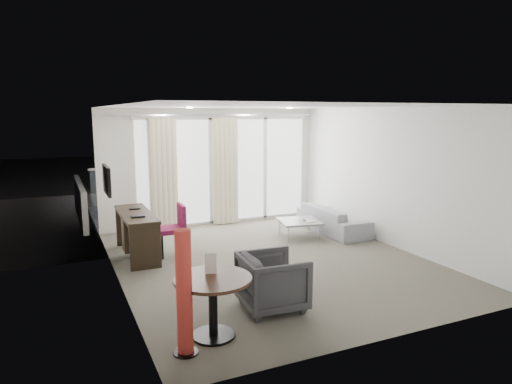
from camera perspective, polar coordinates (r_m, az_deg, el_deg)
name	(u,v)px	position (r m, az deg, el deg)	size (l,w,h in m)	color
floor	(270,261)	(7.90, 1.81, -8.58)	(5.00, 6.00, 0.00)	#595448
ceiling	(271,106)	(7.49, 1.92, 10.64)	(5.00, 6.00, 0.00)	white
wall_left	(115,197)	(6.88, -17.19, -0.62)	(0.00, 6.00, 2.60)	silver
wall_right	(390,177)	(8.96, 16.38, 1.79)	(0.00, 6.00, 2.60)	silver
wall_front	(394,226)	(5.12, 16.86, -4.12)	(5.00, 0.00, 2.60)	silver
window_panel	(225,170)	(10.44, -3.89, 2.71)	(4.00, 0.02, 2.38)	white
window_frame	(225,170)	(10.42, -3.86, 2.70)	(4.10, 0.06, 2.44)	white
curtain_left	(164,175)	(9.87, -11.47, 2.12)	(0.60, 0.20, 2.38)	beige
curtain_right	(226,171)	(10.26, -3.83, 2.59)	(0.60, 0.20, 2.38)	beige
curtain_track	(214,115)	(10.10, -5.26, 9.57)	(4.80, 0.04, 0.04)	#B2B2B7
downlight_a	(190,108)	(8.66, -8.31, 10.38)	(0.12, 0.12, 0.02)	#FFE0B2
downlight_b	(289,108)	(9.46, 4.21, 10.41)	(0.12, 0.12, 0.02)	#FFE0B2
desk	(137,235)	(8.31, -14.67, -5.17)	(0.52, 1.66, 0.78)	black
tv	(107,180)	(8.30, -18.18, 1.42)	(0.05, 0.80, 0.50)	black
desk_chair	(170,230)	(8.22, -10.64, -4.71)	(0.49, 0.46, 0.91)	maroon
round_table	(213,307)	(5.29, -5.39, -14.14)	(0.88, 0.88, 0.70)	#341E12
menu_card	(211,272)	(5.27, -5.67, -9.93)	(0.13, 0.02, 0.24)	white
red_lamp	(184,293)	(4.86, -8.96, -12.36)	(0.27, 0.27, 1.34)	#B32E25
tub_armchair	(273,282)	(5.96, 2.09, -11.13)	(0.77, 0.80, 0.73)	#333335
coffee_table	(299,229)	(9.32, 5.42, -4.61)	(0.78, 0.78, 0.35)	gray
remote	(305,221)	(9.21, 6.09, -3.60)	(0.05, 0.15, 0.02)	black
magazine	(308,221)	(9.20, 6.49, -3.62)	(0.24, 0.30, 0.02)	gray
sofa	(333,219)	(9.82, 9.56, -3.37)	(1.86, 0.73, 0.54)	gray
terrace_slab	(205,211)	(12.06, -6.34, -2.42)	(5.60, 3.00, 0.12)	#4D4D50
rattan_chair_a	(219,191)	(12.46, -4.65, 0.10)	(0.53, 0.53, 0.77)	brown
rattan_chair_b	(254,193)	(11.95, -0.22, -0.13)	(0.58, 0.58, 0.84)	brown
rattan_table	(234,198)	(12.02, -2.80, -0.77)	(0.56, 0.56, 0.56)	brown
balustrade	(189,183)	(13.33, -8.32, 1.16)	(5.50, 0.06, 1.05)	#B2B2B7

